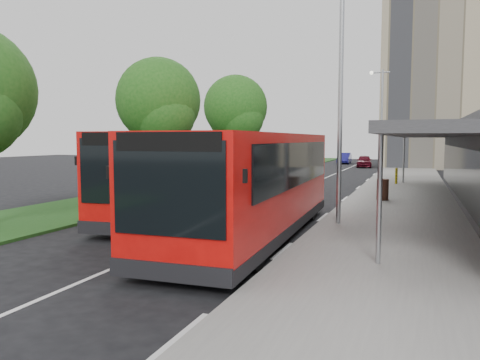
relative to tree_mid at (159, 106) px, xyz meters
The scene contains 15 objects.
ground 12.47m from the tree_mid, 52.23° to the right, with size 120.00×120.00×0.00m, color black.
pavement 17.68m from the tree_mid, 40.07° to the left, with size 5.00×80.00×0.15m, color gray.
grass_verge 11.98m from the tree_mid, 89.93° to the left, with size 5.00×80.00×0.10m, color #164014.
lane_centre_line 10.43m from the tree_mid, 40.30° to the left, with size 0.12×70.00×0.01m, color silver.
kerb_dashes 15.15m from the tree_mid, 43.97° to the left, with size 0.12×56.00×0.01m.
tree_mid is the anchor object (origin of this frame).
tree_far 12.01m from the tree_mid, 90.00° to the left, with size 5.09×5.09×8.19m.
lamp_post_near 13.18m from the tree_mid, 32.36° to the right, with size 1.44×0.28×8.00m.
lamp_post_far 17.07m from the tree_mid, 49.32° to the left, with size 1.44×0.28×8.00m.
bus_main 13.56m from the tree_mid, 47.01° to the right, with size 3.29×11.51×3.23m.
bus_second 8.62m from the tree_mid, 50.51° to the right, with size 4.01×11.83×3.29m.
litter_bin 12.95m from the tree_mid, ahead, with size 0.56×0.56×1.01m, color #3D2319.
bollard 15.89m from the tree_mid, 35.18° to the left, with size 0.17×0.17×1.04m, color yellow.
car_near 30.74m from the tree_mid, 73.99° to the left, with size 1.58×3.93×1.34m, color #540C19.
car_far 36.91m from the tree_mid, 81.76° to the left, with size 1.44×4.13×1.36m, color navy.
Camera 1 is at (6.66, -14.24, 3.06)m, focal length 35.00 mm.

